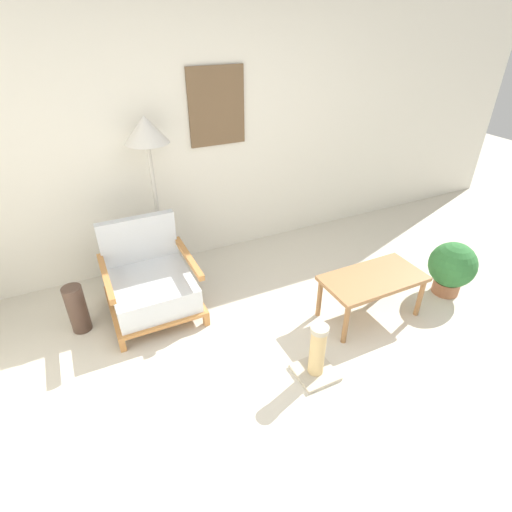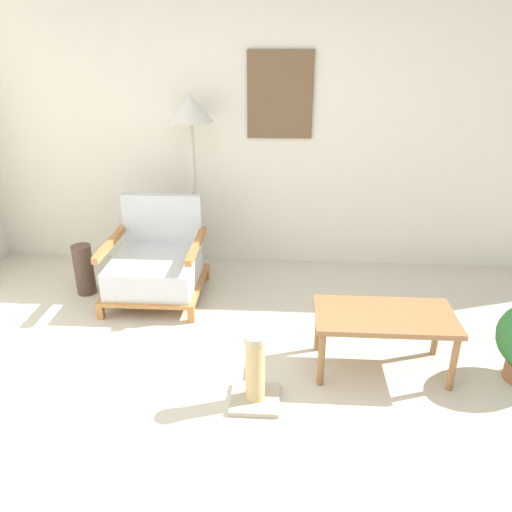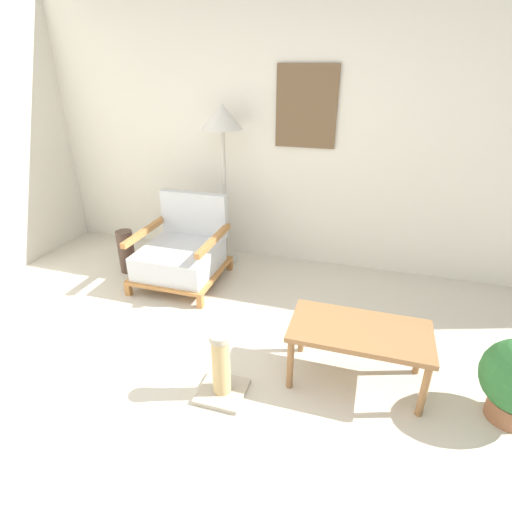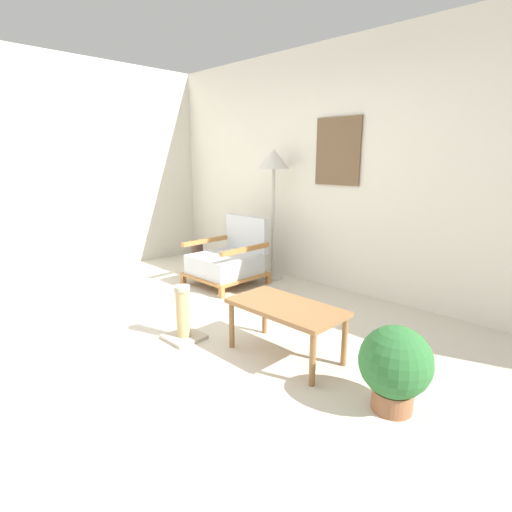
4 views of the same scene
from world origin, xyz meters
name	(u,v)px [view 2 (image 2 of 4)]	position (x,y,z in m)	size (l,w,h in m)	color
ground_plane	(278,448)	(0.00, 0.00, 0.00)	(14.00, 14.00, 0.00)	beige
wall_back	(287,118)	(0.00, 2.45, 1.35)	(8.00, 0.09, 2.70)	silver
armchair	(156,264)	(-1.05, 1.65, 0.29)	(0.76, 0.79, 0.79)	#B2753D
floor_lamp	(191,120)	(-0.80, 2.18, 1.37)	(0.38, 0.38, 1.59)	#B7B2A8
coffee_table	(384,321)	(0.65, 0.74, 0.36)	(0.88, 0.46, 0.41)	olive
vase	(84,270)	(-1.67, 1.66, 0.22)	(0.16, 0.16, 0.43)	#473328
scratching_post	(255,376)	(-0.15, 0.36, 0.18)	(0.29, 0.29, 0.47)	#B2A893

